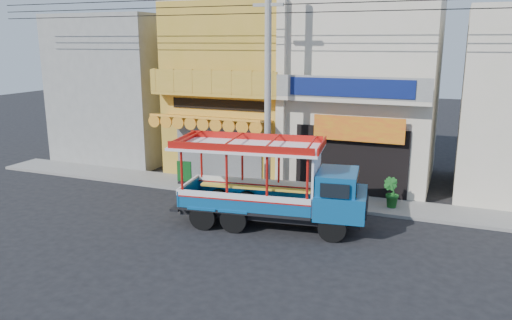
{
  "coord_description": "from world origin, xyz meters",
  "views": [
    {
      "loc": [
        5.82,
        -14.83,
        6.28
      ],
      "look_at": [
        -1.17,
        2.5,
        1.82
      ],
      "focal_mm": 35.0,
      "sensor_mm": 36.0,
      "label": 1
    }
  ],
  "objects_px": {
    "potted_plant_b": "(391,193)",
    "utility_pole": "(272,75)",
    "songthaew_truck": "(284,186)",
    "green_sign": "(184,174)",
    "potted_plant_a": "(348,188)"
  },
  "relations": [
    {
      "from": "green_sign",
      "to": "potted_plant_b",
      "type": "height_order",
      "value": "potted_plant_b"
    },
    {
      "from": "utility_pole",
      "to": "potted_plant_b",
      "type": "relative_size",
      "value": 24.75
    },
    {
      "from": "green_sign",
      "to": "potted_plant_a",
      "type": "xyz_separation_m",
      "value": [
        7.22,
        0.42,
        0.04
      ]
    },
    {
      "from": "songthaew_truck",
      "to": "potted_plant_b",
      "type": "bearing_deg",
      "value": 45.73
    },
    {
      "from": "utility_pole",
      "to": "songthaew_truck",
      "type": "height_order",
      "value": "utility_pole"
    },
    {
      "from": "songthaew_truck",
      "to": "green_sign",
      "type": "xyz_separation_m",
      "value": [
        -5.73,
        3.15,
        -0.94
      ]
    },
    {
      "from": "songthaew_truck",
      "to": "potted_plant_b",
      "type": "distance_m",
      "value": 4.62
    },
    {
      "from": "green_sign",
      "to": "potted_plant_b",
      "type": "bearing_deg",
      "value": 0.72
    },
    {
      "from": "utility_pole",
      "to": "potted_plant_b",
      "type": "bearing_deg",
      "value": 7.2
    },
    {
      "from": "potted_plant_b",
      "to": "utility_pole",
      "type": "bearing_deg",
      "value": 35.65
    },
    {
      "from": "utility_pole",
      "to": "potted_plant_b",
      "type": "height_order",
      "value": "utility_pole"
    },
    {
      "from": "green_sign",
      "to": "songthaew_truck",
      "type": "bearing_deg",
      "value": -28.78
    },
    {
      "from": "potted_plant_a",
      "to": "songthaew_truck",
      "type": "bearing_deg",
      "value": -130.08
    },
    {
      "from": "utility_pole",
      "to": "potted_plant_b",
      "type": "distance_m",
      "value": 6.39
    },
    {
      "from": "green_sign",
      "to": "potted_plant_b",
      "type": "xyz_separation_m",
      "value": [
        8.91,
        0.11,
        0.14
      ]
    }
  ]
}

